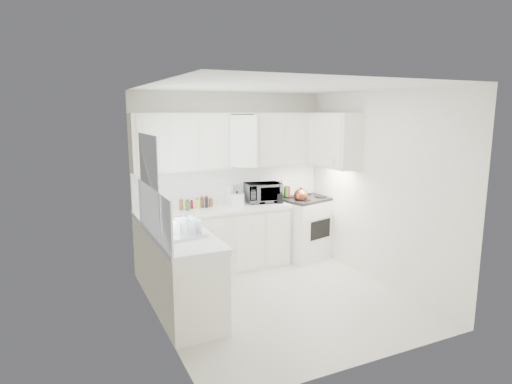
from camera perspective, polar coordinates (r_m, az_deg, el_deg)
floor at (r=5.64m, az=3.14°, el=-13.79°), size 3.20×3.20×0.00m
ceiling at (r=5.15m, az=3.44°, el=13.62°), size 3.20×3.20×0.00m
wall_back at (r=6.67m, az=-3.32°, el=1.70°), size 3.00×0.00×3.00m
wall_front at (r=3.95m, az=14.52°, el=-4.78°), size 3.00×0.00×3.00m
wall_left at (r=4.72m, az=-12.92°, el=-2.22°), size 0.00×3.20×3.20m
wall_right at (r=6.09m, az=15.77°, el=0.48°), size 0.00×3.20×3.20m
window_blinds at (r=5.02m, az=-13.69°, el=1.39°), size 0.06×0.96×1.06m
lower_cabinets_back at (r=6.44m, az=-5.46°, el=-6.40°), size 2.22×0.60×0.90m
lower_cabinets_left at (r=5.22m, az=-9.76°, el=-10.63°), size 0.60×1.60×0.90m
countertop_back at (r=6.31m, az=-5.51°, el=-2.30°), size 2.24×0.64×0.05m
countertop_left at (r=5.07m, az=-9.81°, el=-5.60°), size 0.64×1.62×0.05m
backsplash_back at (r=6.67m, az=-3.28°, el=1.05°), size 2.98×0.02×0.55m
backsplash_left at (r=4.93m, az=-13.28°, el=-2.60°), size 0.02×1.60×0.55m
upper_cabinets_back at (r=6.49m, az=-2.79°, el=3.24°), size 3.00×0.33×0.80m
upper_cabinets_right at (r=6.60m, az=10.09°, el=3.21°), size 0.33×0.90×0.80m
sink at (r=5.36m, az=-10.88°, el=-3.15°), size 0.42×0.38×0.30m
stove at (r=7.03m, az=6.39°, el=-3.51°), size 0.96×0.86×1.25m
tea_kettle at (r=6.71m, az=5.88°, el=-0.33°), size 0.31×0.28×0.25m
frying_pan at (r=7.18m, az=7.00°, el=-0.44°), size 0.40×0.51×0.04m
microwave at (r=6.64m, az=0.94°, el=0.19°), size 0.56×0.36×0.36m
rice_cooker at (r=6.42m, az=-2.50°, el=-0.83°), size 0.24×0.24×0.22m
paper_towel at (r=6.61m, az=-3.42°, el=-0.27°), size 0.12×0.12×0.27m
utensil_crock at (r=6.57m, az=3.16°, el=0.04°), size 0.12×0.12×0.35m
dish_rack at (r=4.88m, az=-9.38°, el=-4.50°), size 0.48×0.39×0.23m
spice_left_0 at (r=6.28m, az=-9.88°, el=-1.63°), size 0.06×0.06×0.13m
spice_left_1 at (r=6.22m, az=-8.99°, el=-1.73°), size 0.06×0.06×0.13m
spice_left_2 at (r=6.32m, az=-8.57°, el=-1.52°), size 0.06×0.06×0.13m
spice_left_3 at (r=6.26m, az=-7.67°, el=-1.61°), size 0.06×0.06×0.13m
spice_left_4 at (r=6.36m, az=-7.27°, el=-1.40°), size 0.06×0.06×0.13m
spice_left_5 at (r=6.30m, az=-6.37°, el=-1.50°), size 0.06×0.06×0.13m
spice_left_6 at (r=6.41m, az=-6.00°, el=-1.29°), size 0.06×0.06×0.13m
sauce_right_0 at (r=6.82m, az=1.66°, el=-0.26°), size 0.06×0.06×0.19m
sauce_right_1 at (r=6.79m, az=2.31°, el=-0.31°), size 0.06×0.06×0.19m
sauce_right_2 at (r=6.87m, az=2.48°, el=-0.19°), size 0.06×0.06×0.19m
sauce_right_3 at (r=6.84m, az=3.12°, el=-0.24°), size 0.06×0.06×0.19m
sauce_right_4 at (r=6.92m, az=3.28°, el=-0.12°), size 0.06×0.06×0.19m
sauce_right_5 at (r=6.90m, az=3.92°, el=-0.16°), size 0.06×0.06×0.19m
sauce_right_6 at (r=6.97m, az=4.08°, el=-0.04°), size 0.06×0.06×0.19m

